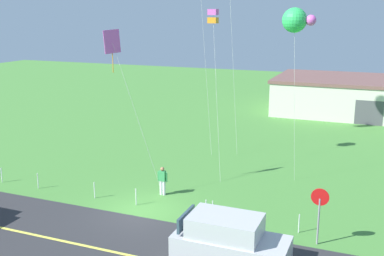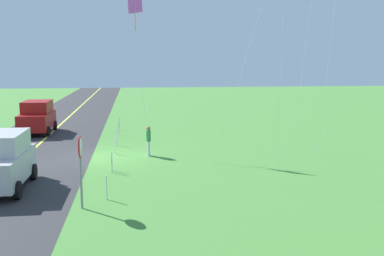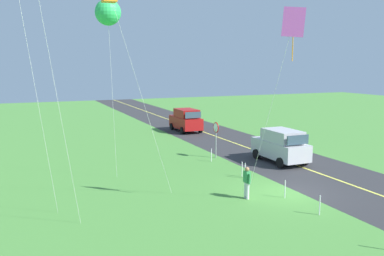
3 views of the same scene
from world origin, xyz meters
TOP-DOWN VIEW (x-y plane):
  - ground_plane at (0.00, 0.00)m, footprint 120.00×120.00m
  - asphalt_road at (0.00, -4.00)m, footprint 120.00×7.00m
  - road_centre_stripe at (0.00, -4.00)m, footprint 120.00×0.16m
  - car_suv_foreground at (5.69, -3.54)m, footprint 4.40×2.12m
  - stop_sign at (8.60, -0.10)m, footprint 0.76×0.08m
  - person_adult_near at (-0.02, 2.50)m, footprint 0.58×0.22m
  - kite_red_low at (-2.46, 1.92)m, footprint 2.76×1.02m
  - kite_yellow_high at (0.56, 8.88)m, footprint 2.02×3.58m
  - kite_pink_drift at (5.83, 7.87)m, footprint 1.90×1.40m
  - warehouse_distant at (9.90, 29.20)m, footprint 18.36×10.20m
  - fence_post_0 at (-9.65, 0.70)m, footprint 0.05×0.05m
  - fence_post_1 at (-7.00, 0.70)m, footprint 0.05×0.05m
  - fence_post_2 at (-3.22, 0.70)m, footprint 0.05×0.05m
  - fence_post_3 at (-0.69, 0.70)m, footprint 0.05×0.05m
  - fence_post_4 at (3.18, 0.70)m, footprint 0.05×0.05m
  - fence_post_5 at (3.53, 0.70)m, footprint 0.05×0.05m
  - fence_post_6 at (7.68, 0.70)m, footprint 0.05×0.05m

SIDE VIEW (x-z plane):
  - ground_plane at x=0.00m, z-range -0.10..0.00m
  - asphalt_road at x=0.00m, z-range 0.00..0.00m
  - road_centre_stripe at x=0.00m, z-range 0.00..0.01m
  - fence_post_0 at x=-9.65m, z-range 0.00..0.90m
  - fence_post_1 at x=-7.00m, z-range 0.00..0.90m
  - fence_post_2 at x=-3.22m, z-range 0.00..0.90m
  - fence_post_3 at x=-0.69m, z-range 0.00..0.90m
  - fence_post_4 at x=3.18m, z-range 0.00..0.90m
  - fence_post_5 at x=3.53m, z-range 0.00..0.90m
  - fence_post_6 at x=7.68m, z-range 0.00..0.90m
  - person_adult_near at x=-0.02m, z-range 0.06..1.66m
  - car_suv_foreground at x=5.69m, z-range 0.03..2.27m
  - warehouse_distant at x=9.90m, z-range 0.00..3.50m
  - stop_sign at x=8.60m, z-range 0.52..3.08m
  - kite_red_low at x=-2.46m, z-range 3.68..12.60m
  - kite_pink_drift at x=5.83m, z-range 4.31..14.34m
  - kite_yellow_high at x=0.56m, z-range 4.51..14.47m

